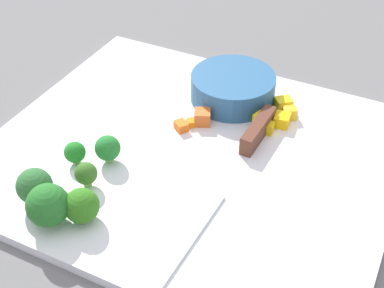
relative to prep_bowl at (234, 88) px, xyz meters
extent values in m
plane|color=slate|center=(0.00, -0.12, -0.03)|extent=(4.00, 4.00, 0.00)
cube|color=white|center=(0.00, -0.12, -0.02)|extent=(0.46, 0.40, 0.01)
cylinder|color=#2C5E8C|center=(0.00, 0.00, 0.00)|extent=(0.11, 0.11, 0.04)
cube|color=silver|center=(0.05, -0.25, -0.02)|extent=(0.02, 0.14, 0.00)
cube|color=brown|center=(0.06, -0.06, -0.01)|extent=(0.02, 0.08, 0.02)
cube|color=orange|center=(-0.01, -0.07, -0.01)|extent=(0.03, 0.03, 0.02)
cube|color=orange|center=(-0.02, -0.08, -0.01)|extent=(0.01, 0.01, 0.01)
cube|color=orange|center=(-0.03, -0.09, -0.01)|extent=(0.02, 0.02, 0.01)
cube|color=yellow|center=(0.07, -0.03, -0.01)|extent=(0.02, 0.02, 0.01)
cube|color=yellow|center=(0.08, -0.01, -0.01)|extent=(0.02, 0.02, 0.01)
cube|color=yellow|center=(0.06, -0.05, -0.01)|extent=(0.01, 0.01, 0.01)
cube|color=yellow|center=(0.06, 0.01, -0.01)|extent=(0.03, 0.03, 0.01)
cube|color=yellow|center=(0.05, -0.04, -0.01)|extent=(0.02, 0.02, 0.02)
cylinder|color=#81B05A|center=(-0.11, -0.20, -0.01)|extent=(0.01, 0.01, 0.01)
sphere|color=#217B24|center=(-0.11, -0.20, 0.00)|extent=(0.02, 0.02, 0.02)
cylinder|color=#89B960|center=(-0.08, -0.18, -0.01)|extent=(0.01, 0.01, 0.01)
sphere|color=#24792D|center=(-0.08, -0.18, 0.00)|extent=(0.03, 0.03, 0.03)
cylinder|color=#82C055|center=(-0.08, -0.22, -0.01)|extent=(0.01, 0.01, 0.01)
sphere|color=#356822|center=(-0.08, -0.22, 0.00)|extent=(0.02, 0.02, 0.02)
cylinder|color=#84BF6C|center=(-0.11, -0.27, -0.01)|extent=(0.01, 0.01, 0.01)
sphere|color=#2F6932|center=(-0.11, -0.27, 0.01)|extent=(0.04, 0.04, 0.04)
cylinder|color=#95BD63|center=(-0.05, -0.26, -0.01)|extent=(0.01, 0.01, 0.01)
sphere|color=#30751C|center=(-0.05, -0.26, 0.00)|extent=(0.04, 0.04, 0.04)
cylinder|color=#95BA5C|center=(-0.08, -0.28, -0.01)|extent=(0.02, 0.02, 0.01)
sphere|color=#266E27|center=(-0.08, -0.28, 0.01)|extent=(0.04, 0.04, 0.04)
camera|label=1|loc=(0.21, -0.55, 0.39)|focal=50.61mm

